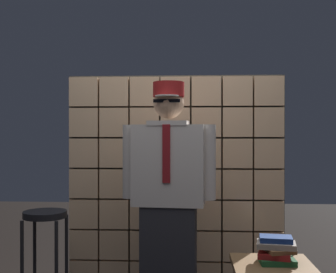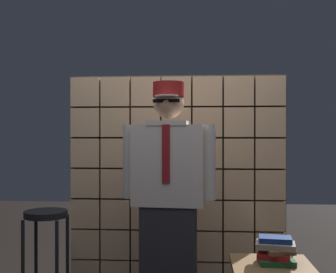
{
  "view_description": "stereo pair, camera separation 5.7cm",
  "coord_description": "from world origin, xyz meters",
  "px_view_note": "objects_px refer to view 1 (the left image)",
  "views": [
    {
      "loc": [
        0.14,
        -2.68,
        1.39
      ],
      "look_at": [
        -0.04,
        0.58,
        1.37
      ],
      "focal_mm": 46.19,
      "sensor_mm": 36.0,
      "label": 1
    },
    {
      "loc": [
        0.2,
        -2.68,
        1.39
      ],
      "look_at": [
        -0.04,
        0.58,
        1.37
      ],
      "focal_mm": 46.19,
      "sensor_mm": 36.0,
      "label": 2
    }
  ],
  "objects_px": {
    "coffee_mug": "(283,253)",
    "book_stack": "(276,250)",
    "standing_person": "(169,196)",
    "bar_stool": "(45,236)"
  },
  "relations": [
    {
      "from": "coffee_mug",
      "to": "book_stack",
      "type": "bearing_deg",
      "value": -131.19
    },
    {
      "from": "coffee_mug",
      "to": "standing_person",
      "type": "bearing_deg",
      "value": 159.28
    },
    {
      "from": "bar_stool",
      "to": "coffee_mug",
      "type": "height_order",
      "value": "bar_stool"
    },
    {
      "from": "standing_person",
      "to": "bar_stool",
      "type": "relative_size",
      "value": 2.28
    },
    {
      "from": "book_stack",
      "to": "coffee_mug",
      "type": "xyz_separation_m",
      "value": [
        0.05,
        0.06,
        -0.03
      ]
    },
    {
      "from": "book_stack",
      "to": "standing_person",
      "type": "bearing_deg",
      "value": 153.79
    },
    {
      "from": "bar_stool",
      "to": "book_stack",
      "type": "relative_size",
      "value": 2.87
    },
    {
      "from": "standing_person",
      "to": "bar_stool",
      "type": "xyz_separation_m",
      "value": [
        -0.98,
        0.11,
        -0.34
      ]
    },
    {
      "from": "bar_stool",
      "to": "book_stack",
      "type": "bearing_deg",
      "value": -15.28
    },
    {
      "from": "book_stack",
      "to": "bar_stool",
      "type": "bearing_deg",
      "value": 164.72
    }
  ]
}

